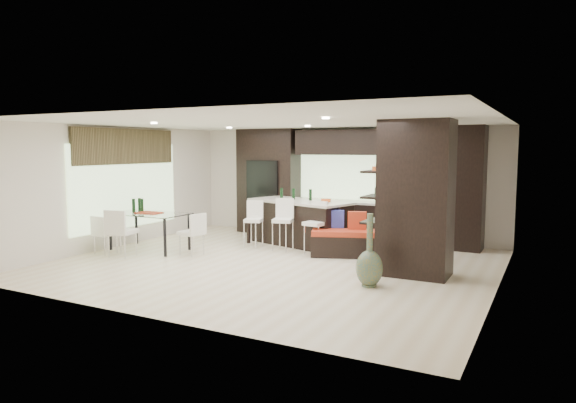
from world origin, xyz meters
The scene contains 22 objects.
ground centered at (0.00, 0.00, 0.00)m, with size 8.00×8.00×0.00m, color beige.
back_wall centered at (0.00, 3.50, 1.35)m, with size 8.00×0.02×2.70m, color silver.
left_wall centered at (-4.00, 0.00, 1.35)m, with size 0.02×7.00×2.70m, color silver.
right_wall centered at (4.00, 0.00, 1.35)m, with size 0.02×7.00×2.70m, color silver.
ceiling centered at (0.00, 0.00, 2.70)m, with size 8.00×7.00×0.02m, color white.
window_left centered at (-3.96, 0.20, 1.35)m, with size 0.04×3.20×1.90m, color #B2D199.
window_back centered at (0.60, 3.46, 1.55)m, with size 3.40×0.04×1.20m, color #B2D199.
stone_accent centered at (-3.93, 0.20, 2.25)m, with size 0.08×3.00×0.80m, color brown.
ceiling_spots centered at (0.00, 0.25, 2.68)m, with size 4.00×3.00×0.02m, color white.
back_cabinetry centered at (0.50, 3.17, 1.35)m, with size 6.80×0.68×2.70m, color black.
refrigerator centered at (-1.90, 3.12, 0.95)m, with size 0.90×0.68×1.90m, color black.
partition_column centered at (2.60, 0.40, 1.35)m, with size 1.20×0.80×2.70m, color black.
kitchen_island centered at (-0.44, 2.04, 0.51)m, with size 2.46×1.06×1.02m, color black.
stool_left centered at (-1.20, 1.23, 0.42)m, with size 0.37×0.37×0.84m, color white.
stool_mid centered at (-0.44, 1.21, 0.45)m, with size 0.40×0.40×0.91m, color white.
stool_right centered at (0.31, 1.22, 0.44)m, with size 0.39×0.39×0.89m, color white.
bench centered at (0.98, 1.29, 0.27)m, with size 1.41×0.54×0.54m, color black.
floor_vase centered at (2.15, -0.69, 0.59)m, with size 0.43×0.43×1.18m, color #47563C, non-canonical shape.
dining_table centered at (-3.06, -0.06, 0.41)m, with size 1.68×0.95×0.81m, color white.
chair_near centered at (-3.06, -0.85, 0.45)m, with size 0.49×0.49×0.90m, color white.
chair_far centered at (-3.58, -0.81, 0.37)m, with size 0.41×0.41×0.75m, color white.
chair_end centered at (-1.92, -0.06, 0.40)m, with size 0.44×0.44×0.81m, color white.
Camera 1 is at (4.72, -8.45, 2.22)m, focal length 32.00 mm.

